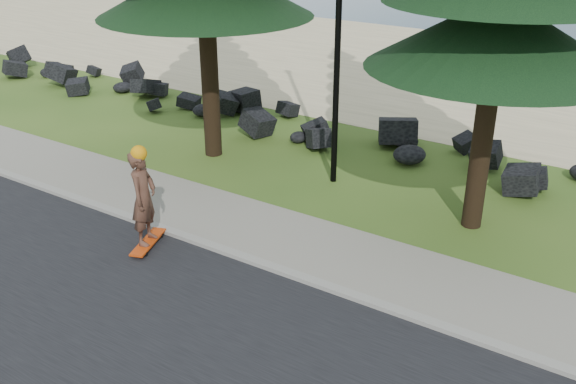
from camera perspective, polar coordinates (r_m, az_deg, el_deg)
name	(u,v)px	position (r m, az deg, el deg)	size (l,w,h in m)	color
ground	(255,235)	(12.95, -2.94, -3.84)	(160.00, 160.00, 0.00)	#385B1C
road	(78,358)	(10.28, -18.20, -13.83)	(160.00, 7.00, 0.02)	black
kerb	(227,252)	(12.31, -5.40, -5.33)	(160.00, 0.20, 0.10)	gray
sidewalk	(261,229)	(13.07, -2.43, -3.33)	(160.00, 2.00, 0.08)	gray
beach_sand	(482,77)	(25.35, 16.86, 9.75)	(160.00, 15.00, 0.01)	tan
seawall_boulders	(377,150)	(17.36, 7.94, 3.71)	(60.00, 2.40, 1.10)	black
lamp_post	(339,3)	(14.20, 4.56, 16.42)	(0.25, 0.14, 8.14)	black
skateboarder	(144,198)	(12.34, -12.72, -0.54)	(0.65, 1.15, 2.09)	#C43B0B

